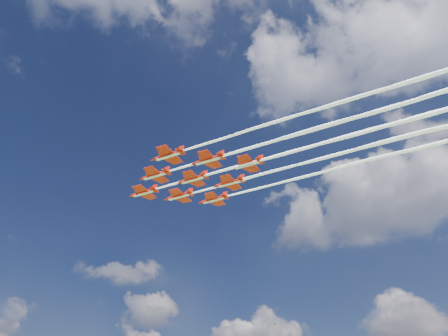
# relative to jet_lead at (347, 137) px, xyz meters

# --- Properties ---
(jet_lead) EXTENTS (153.15, 27.75, 3.05)m
(jet_lead) POSITION_rel_jet_lead_xyz_m (0.00, 0.00, 0.00)
(jet_lead) COLOR red
(jet_row2_port) EXTENTS (153.15, 27.75, 3.05)m
(jet_row2_port) POSITION_rel_jet_lead_xyz_m (11.18, -6.22, 0.00)
(jet_row2_port) COLOR red
(jet_row2_starb) EXTENTS (153.15, 27.75, 3.05)m
(jet_row2_starb) POSITION_rel_jet_lead_xyz_m (8.93, 9.16, 0.00)
(jet_row2_starb) COLOR red
(jet_row3_port) EXTENTS (153.15, 27.75, 3.05)m
(jet_row3_port) POSITION_rel_jet_lead_xyz_m (22.37, -12.44, 0.00)
(jet_row3_port) COLOR red
(jet_row3_centre) EXTENTS (153.15, 27.75, 3.05)m
(jet_row3_centre) POSITION_rel_jet_lead_xyz_m (20.11, 2.95, 0.00)
(jet_row3_centre) COLOR red
(jet_row3_starb) EXTENTS (153.15, 27.75, 3.05)m
(jet_row3_starb) POSITION_rel_jet_lead_xyz_m (17.86, 18.33, 0.00)
(jet_row3_starb) COLOR red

